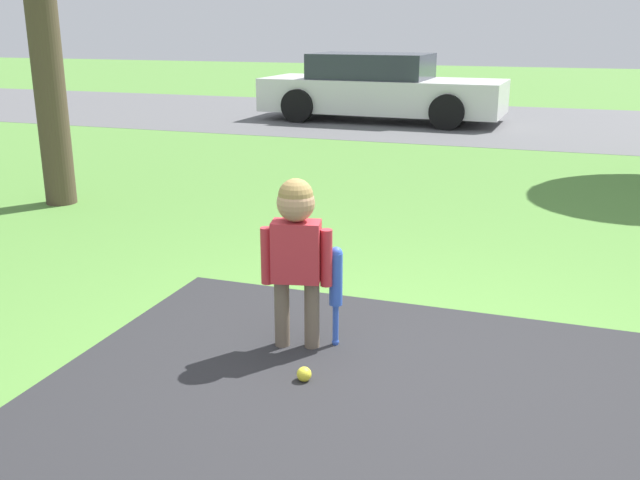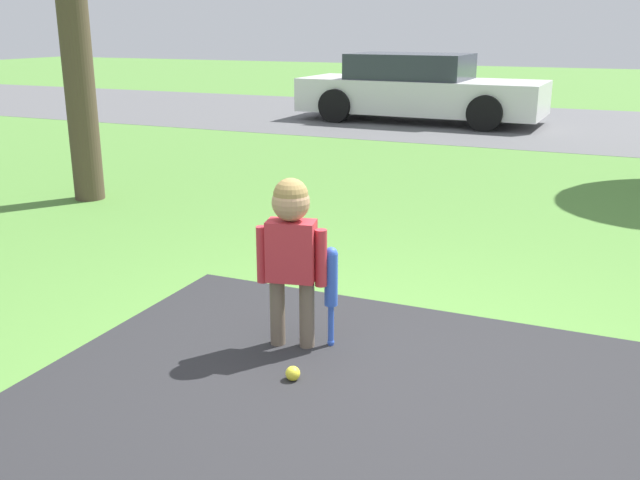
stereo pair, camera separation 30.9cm
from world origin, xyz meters
The scene contains 6 objects.
ground_plane centered at (0.00, 0.00, 0.00)m, with size 60.00×60.00×0.00m, color #518438.
street_strip centered at (0.00, 10.56, 0.00)m, with size 40.00×6.00×0.01m.
child centered at (-0.50, 0.15, 0.64)m, with size 0.40×0.21×0.99m.
baseball_bat centered at (-0.30, 0.24, 0.39)m, with size 0.08×0.08×0.60m.
sports_ball centered at (-0.31, -0.23, 0.04)m, with size 0.08×0.08×0.08m.
parked_car centered at (-2.64, 10.16, 0.60)m, with size 4.62×1.95×1.26m.
Camera 1 is at (0.87, -3.37, 1.79)m, focal length 40.00 mm.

